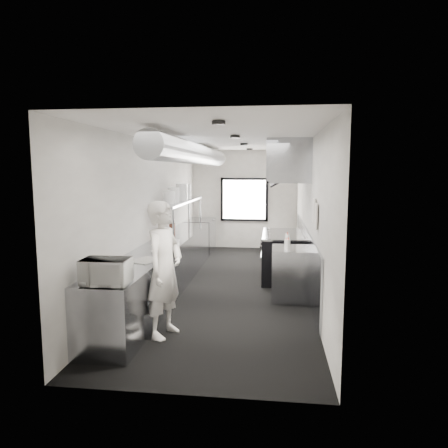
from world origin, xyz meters
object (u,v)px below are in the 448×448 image
(knife_block, at_px, (172,229))
(exhaust_hood, at_px, (287,162))
(microwave, at_px, (106,272))
(plate_stack_d, at_px, (186,191))
(line_cook, at_px, (164,269))
(squeeze_bottle_e, at_px, (287,239))
(deli_tub_a, at_px, (111,268))
(squeeze_bottle_a, at_px, (288,246))
(pass_shelf, at_px, (180,202))
(squeeze_bottle_c, at_px, (288,243))
(plate_stack_a, at_px, (169,197))
(squeeze_bottle_d, at_px, (288,240))
(far_work_table, at_px, (200,236))
(small_plate, at_px, (156,251))
(prep_counter, at_px, (165,267))
(cutting_board, at_px, (166,242))
(deli_tub_b, at_px, (118,264))
(plate_stack_c, at_px, (182,192))
(bottle_station, at_px, (291,273))
(range, at_px, (283,256))
(plate_stack_b, at_px, (174,195))

(knife_block, bearing_deg, exhaust_hood, -0.22)
(microwave, distance_m, plate_stack_d, 4.94)
(line_cook, bearing_deg, squeeze_bottle_e, -20.91)
(deli_tub_a, distance_m, plate_stack_d, 4.41)
(knife_block, relative_size, squeeze_bottle_a, 1.19)
(pass_shelf, height_order, knife_block, pass_shelf)
(squeeze_bottle_c, bearing_deg, squeeze_bottle_a, -91.88)
(pass_shelf, relative_size, squeeze_bottle_c, 18.79)
(plate_stack_a, relative_size, squeeze_bottle_d, 1.34)
(deli_tub_a, bearing_deg, far_work_table, 88.85)
(deli_tub_a, height_order, small_plate, deli_tub_a)
(far_work_table, bearing_deg, small_plate, -89.16)
(prep_counter, distance_m, line_cook, 2.16)
(line_cook, bearing_deg, far_work_table, 22.65)
(exhaust_hood, relative_size, squeeze_bottle_c, 13.78)
(cutting_board, distance_m, plate_stack_a, 1.02)
(squeeze_bottle_c, bearing_deg, deli_tub_b, -143.83)
(small_plate, xyz_separation_m, squeeze_bottle_e, (2.17, 0.91, 0.09))
(small_plate, distance_m, plate_stack_c, 2.61)
(deli_tub_b, bearing_deg, squeeze_bottle_a, 31.02)
(bottle_station, height_order, squeeze_bottle_d, squeeze_bottle_d)
(range, distance_m, squeeze_bottle_a, 1.80)
(squeeze_bottle_d, bearing_deg, squeeze_bottle_e, 93.00)
(range, bearing_deg, small_plate, -136.95)
(cutting_board, xyz_separation_m, knife_block, (-0.12, 0.95, 0.11))
(plate_stack_a, xyz_separation_m, plate_stack_c, (0.03, 1.02, 0.05))
(pass_shelf, xyz_separation_m, plate_stack_a, (-0.03, -0.84, 0.17))
(squeeze_bottle_e, bearing_deg, squeeze_bottle_c, -88.16)
(squeeze_bottle_c, bearing_deg, squeeze_bottle_e, 91.84)
(microwave, relative_size, squeeze_bottle_a, 2.59)
(far_work_table, relative_size, deli_tub_b, 8.09)
(prep_counter, relative_size, line_cook, 3.28)
(cutting_board, bearing_deg, line_cook, -75.75)
(small_plate, xyz_separation_m, plate_stack_b, (-0.14, 1.85, 0.82))
(microwave, bearing_deg, squeeze_bottle_a, 43.58)
(range, bearing_deg, squeeze_bottle_d, -87.20)
(deli_tub_a, height_order, deli_tub_b, deli_tub_b)
(line_cook, distance_m, deli_tub_b, 0.68)
(line_cook, distance_m, deli_tub_a, 0.69)
(prep_counter, relative_size, plate_stack_b, 19.40)
(microwave, height_order, deli_tub_b, microwave)
(deli_tub_a, height_order, plate_stack_a, plate_stack_a)
(pass_shelf, relative_size, line_cook, 1.64)
(squeeze_bottle_a, distance_m, squeeze_bottle_c, 0.32)
(microwave, distance_m, squeeze_bottle_e, 3.63)
(bottle_station, bearing_deg, squeeze_bottle_d, 105.04)
(exhaust_hood, xyz_separation_m, pass_shelf, (-2.29, 0.30, -0.86))
(squeeze_bottle_d, bearing_deg, deli_tub_b, -140.78)
(plate_stack_b, bearing_deg, knife_block, -104.48)
(line_cook, height_order, deli_tub_b, line_cook)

